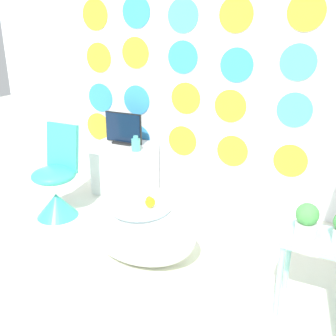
{
  "coord_description": "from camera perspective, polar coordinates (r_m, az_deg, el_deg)",
  "views": [
    {
      "loc": [
        1.5,
        -1.29,
        1.65
      ],
      "look_at": [
        0.36,
        0.99,
        0.69
      ],
      "focal_mm": 42.0,
      "sensor_mm": 36.0,
      "label": 1
    }
  ],
  "objects": [
    {
      "name": "ground_plane",
      "position": [
        2.57,
        -18.57,
        -20.61
      ],
      "size": [
        12.0,
        12.0,
        0.0
      ],
      "primitive_type": "plane",
      "color": "silver"
    },
    {
      "name": "wall_back_dotted",
      "position": [
        3.71,
        2.56,
        15.07
      ],
      "size": [
        4.51,
        0.05,
        2.6
      ],
      "color": "white",
      "rests_on": "ground_plane"
    },
    {
      "name": "rug",
      "position": [
        2.91,
        -4.16,
        -13.98
      ],
      "size": [
        1.16,
        0.84,
        0.01
      ],
      "color": "silver",
      "rests_on": "ground_plane"
    },
    {
      "name": "bathtub",
      "position": [
        2.88,
        -3.93,
        -9.16
      ],
      "size": [
        0.83,
        0.54,
        0.44
      ],
      "color": "white",
      "rests_on": "ground_plane"
    },
    {
      "name": "rubber_duck",
      "position": [
        2.71,
        -2.64,
        -4.9
      ],
      "size": [
        0.07,
        0.08,
        0.09
      ],
      "color": "yellow",
      "rests_on": "bathtub"
    },
    {
      "name": "chair",
      "position": [
        3.61,
        -15.9,
        -2.91
      ],
      "size": [
        0.38,
        0.38,
        0.82
      ],
      "color": "#38B2A3",
      "rests_on": "ground_plane"
    },
    {
      "name": "tv_cabinet",
      "position": [
        3.98,
        -6.28,
        -0.0
      ],
      "size": [
        0.57,
        0.41,
        0.52
      ],
      "color": "silver",
      "rests_on": "ground_plane"
    },
    {
      "name": "tv",
      "position": [
        3.86,
        -6.5,
        5.51
      ],
      "size": [
        0.4,
        0.12,
        0.31
      ],
      "color": "black",
      "rests_on": "tv_cabinet"
    },
    {
      "name": "vase",
      "position": [
        3.65,
        -4.67,
        3.44
      ],
      "size": [
        0.08,
        0.08,
        0.14
      ],
      "color": "#51B2AD",
      "rests_on": "tv_cabinet"
    },
    {
      "name": "side_table",
      "position": [
        2.46,
        21.19,
        -11.57
      ],
      "size": [
        0.43,
        0.34,
        0.5
      ],
      "color": "#99E0D8",
      "rests_on": "ground_plane"
    },
    {
      "name": "potted_plant_left",
      "position": [
        2.35,
        19.48,
        -7.07
      ],
      "size": [
        0.13,
        0.13,
        0.2
      ],
      "color": "white",
      "rests_on": "side_table"
    }
  ]
}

